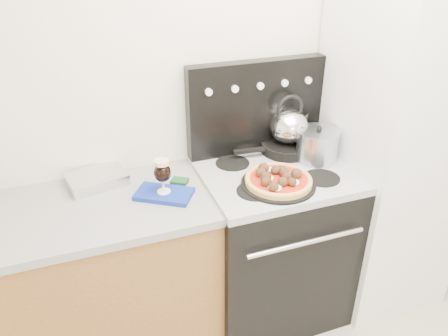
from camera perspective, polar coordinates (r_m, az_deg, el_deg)
name	(u,v)px	position (r m, az deg, el deg)	size (l,w,h in m)	color
room_shell	(386,212)	(1.42, 20.36, -5.36)	(3.52, 3.01, 2.52)	#B8B19E
base_cabinet	(66,292)	(2.38, -19.89, -14.98)	(1.45, 0.60, 0.86)	brown
countertop	(49,217)	(2.11, -21.89, -5.97)	(1.48, 0.63, 0.04)	gray
stove_body	(271,245)	(2.52, 6.15, -9.95)	(0.76, 0.65, 0.88)	black
cooktop	(276,174)	(2.26, 6.74, -0.79)	(0.76, 0.65, 0.04)	#ADADB2
backguard	(256,107)	(2.37, 4.18, 7.98)	(0.76, 0.08, 0.50)	black
fridge	(392,147)	(2.59, 21.12, 2.58)	(0.64, 0.68, 1.90)	silver
foil_sheet	(97,179)	(2.24, -16.31, -1.37)	(0.27, 0.20, 0.05)	white
oven_mitt	(164,194)	(2.08, -7.84, -3.39)	(0.26, 0.15, 0.02)	navy
beer_glass	(163,176)	(2.03, -8.02, -1.06)	(0.08, 0.08, 0.17)	black
pizza_pan	(278,184)	(2.13, 7.09, -2.08)	(0.36, 0.36, 0.01)	black
pizza	(279,179)	(2.11, 7.14, -1.41)	(0.32, 0.32, 0.05)	tan
skillet	(287,147)	(2.45, 8.24, 2.74)	(0.29, 0.29, 0.05)	black
tea_kettle	(289,123)	(2.39, 8.47, 5.79)	(0.21, 0.21, 0.23)	silver
stock_pot	(317,146)	(2.36, 12.06, 2.83)	(0.22, 0.22, 0.16)	#B0B4C5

